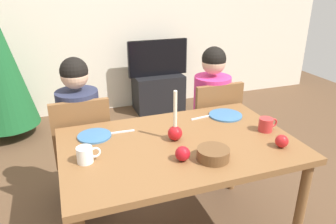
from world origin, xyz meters
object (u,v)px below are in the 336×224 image
apple_near_candle (282,141)px  apple_by_left_plate (183,154)px  candle_centerpiece (175,130)px  chair_right (212,125)px  person_left_child (82,137)px  mug_left (85,155)px  bowl_walnuts (213,154)px  chair_left (83,146)px  tv_stand (158,92)px  plate_right (225,115)px  mug_right (266,125)px  tv (158,58)px  person_right_child (211,117)px  dining_table (179,154)px  plate_left (94,136)px

apple_near_candle → apple_by_left_plate: (-0.60, 0.06, 0.00)m
candle_centerpiece → chair_right: bearing=45.6°
person_left_child → mug_left: size_ratio=9.07×
bowl_walnuts → apple_by_left_plate: apple_by_left_plate is taller
chair_left → tv_stand: chair_left is taller
plate_right → mug_right: size_ratio=1.77×
chair_left → tv: 2.05m
person_right_child → mug_left: person_right_child is taller
dining_table → plate_right: plate_right is taller
dining_table → apple_near_candle: apple_near_candle is taller
chair_left → apple_by_left_plate: size_ratio=10.86×
apple_near_candle → person_left_child: bearing=140.1°
chair_right → tv_stand: 1.72m
chair_left → plate_right: size_ratio=3.82×
plate_right → tv: bearing=85.7°
chair_right → candle_centerpiece: size_ratio=2.84×
tv_stand → mug_left: 2.67m
mug_left → apple_near_candle: mug_left is taller
dining_table → tv_stand: 2.42m
mug_left → mug_right: 1.14m
mug_left → plate_right: bearing=16.4°
chair_left → tv_stand: (1.14, 1.69, -0.27)m
bowl_walnuts → apple_by_left_plate: 0.17m
mug_right → apple_by_left_plate: (-0.64, -0.16, -0.00)m
chair_left → apple_near_candle: size_ratio=11.66×
person_right_child → plate_right: 0.43m
plate_left → apple_near_candle: bearing=-26.4°
chair_right → apple_near_candle: 0.91m
apple_near_candle → chair_right: bearing=89.9°
apple_by_left_plate → apple_near_candle: bearing=-5.5°
person_right_child → mug_left: bearing=-148.3°
mug_left → plate_left: bearing=73.8°
person_right_child → chair_left: bearing=-178.3°
person_right_child → plate_right: size_ratio=4.98×
chair_left → apple_near_candle: chair_left is taller
dining_table → chair_left: size_ratio=1.56×
person_right_child → candle_centerpiece: bearing=-132.8°
candle_centerpiece → plate_right: candle_centerpiece is taller
chair_right → apple_near_candle: chair_right is taller
dining_table → candle_centerpiece: candle_centerpiece is taller
candle_centerpiece → apple_near_candle: size_ratio=4.11×
mug_left → bowl_walnuts: (0.66, -0.20, -0.01)m
tv → chair_right: bearing=-92.4°
plate_right → apple_by_left_plate: (-0.52, -0.46, 0.04)m
person_right_child → apple_by_left_plate: 1.05m
chair_left → candle_centerpiece: (0.52, -0.57, 0.30)m
person_right_child → tv_stand: 1.69m
person_left_child → tv_stand: size_ratio=1.83×
person_right_child → chair_right: bearing=-90.0°
dining_table → tv_stand: (0.61, 2.30, -0.43)m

